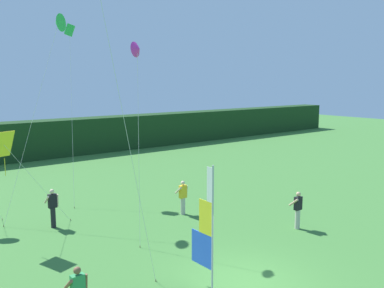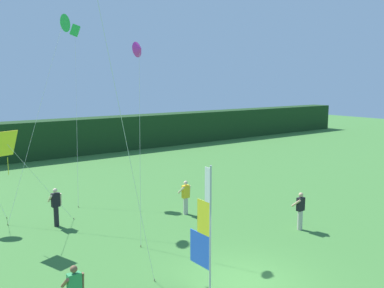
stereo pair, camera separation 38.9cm
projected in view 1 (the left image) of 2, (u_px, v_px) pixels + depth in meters
name	position (u px, v px, depth m)	size (l,w,h in m)	color
ground_plane	(244.00, 283.00, 13.75)	(120.00, 120.00, 0.00)	#3D7533
distant_treeline	(8.00, 142.00, 34.03)	(80.00, 2.40, 3.14)	#193819
banner_flag	(206.00, 231.00, 13.03)	(0.06, 1.03, 4.01)	#B7B7BC
person_near_banner	(298.00, 209.00, 18.63)	(0.55, 0.48, 1.67)	#B7B2A3
person_mid_field	(53.00, 207.00, 18.77)	(0.55, 0.48, 1.75)	black
person_far_left	(183.00, 196.00, 20.65)	(0.55, 0.48, 1.67)	#B7B2A3
kite_yellow_diamond_1	(5.00, 147.00, 16.52)	(3.49, 1.55, 4.55)	brown
kite_magenta_delta_2	(137.00, 50.00, 16.83)	(1.11, 1.45, 8.05)	brown
kite_green_delta_4	(58.00, 23.00, 19.97)	(3.61, 0.96, 9.60)	brown
kite_green_box_5	(70.00, 31.00, 23.89)	(1.94, 3.71, 9.65)	brown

